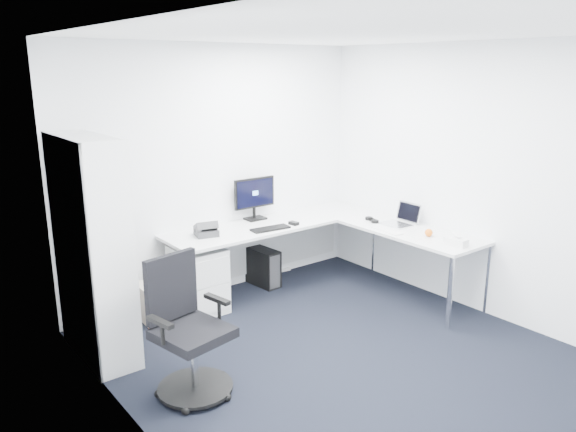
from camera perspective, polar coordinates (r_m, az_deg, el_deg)
ground at (r=5.02m, az=6.23°, el=-14.44°), size 4.20×4.20×0.00m
ceiling at (r=4.39m, az=7.27°, el=18.05°), size 4.20×4.20×0.00m
wall_back at (r=6.15m, az=-7.16°, el=4.46°), size 3.60×0.02×2.70m
wall_left at (r=3.53m, az=-14.64°, el=-3.72°), size 0.02×4.20×2.70m
wall_right at (r=5.89m, az=19.32°, el=3.29°), size 0.02×4.20×2.70m
l_desk at (r=6.15m, az=0.94°, el=-4.74°), size 2.64×1.48×0.77m
drawer_pedestal at (r=5.88m, az=-9.12°, el=-6.35°), size 0.44×0.55×0.68m
bookshelf at (r=5.01m, az=-19.22°, el=-3.24°), size 0.37×0.96×1.93m
task_chair at (r=4.36m, az=-9.66°, el=-11.29°), size 0.71×0.71×1.08m
black_pc_tower at (r=6.52m, az=-2.57°, el=-5.18°), size 0.23×0.46×0.43m
beige_pc_tower at (r=5.80m, az=-13.90°, el=-8.60°), size 0.19×0.39×0.37m
power_strip at (r=6.96m, az=-0.96°, el=-5.58°), size 0.32×0.09×0.04m
monitor at (r=6.34m, az=-3.37°, el=1.81°), size 0.52×0.17×0.50m
black_keyboard at (r=5.99m, az=-1.80°, el=-1.29°), size 0.44×0.19×0.02m
mouse at (r=6.17m, az=0.59°, el=-0.74°), size 0.08×0.12×0.03m
desk_phone at (r=5.82m, az=-8.32°, el=-1.25°), size 0.27×0.27×0.15m
laptop at (r=6.24m, az=10.96°, el=0.10°), size 0.34×0.33×0.23m
white_keyboard at (r=6.03m, az=9.96°, el=-1.45°), size 0.15×0.41×0.01m
headphones at (r=6.38m, az=8.53°, el=-0.30°), size 0.18×0.23×0.05m
orange_fruit at (r=5.91m, az=14.11°, el=-1.66°), size 0.08×0.08×0.08m
tissue_box at (r=5.69m, az=16.69°, el=-2.52°), size 0.13×0.23×0.08m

